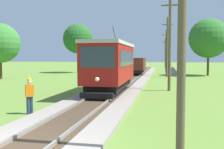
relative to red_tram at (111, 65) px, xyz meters
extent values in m
cube|color=#423323|center=(0.00, -12.29, -2.01)|extent=(2.04, 120.00, 0.01)
cube|color=gray|center=(-0.72, -12.29, -1.94)|extent=(0.07, 120.00, 0.14)
cube|color=gray|center=(0.72, -12.29, -1.94)|extent=(0.07, 120.00, 0.14)
cube|color=maroon|center=(0.00, 0.02, 0.11)|extent=(2.50, 8.00, 2.60)
cube|color=#B2ADA3|center=(0.00, 0.02, 1.52)|extent=(2.60, 8.32, 0.22)
cube|color=black|center=(0.00, 0.02, -1.47)|extent=(2.10, 7.04, 0.44)
cube|color=#2D3842|center=(0.00, -3.99, 0.57)|extent=(2.10, 0.03, 1.25)
cube|color=#2D3842|center=(1.26, 0.02, 0.47)|extent=(0.02, 6.72, 1.04)
sphere|color=#F4EAB2|center=(0.00, -4.04, -0.74)|extent=(0.28, 0.28, 0.28)
cylinder|color=black|center=(0.00, 1.62, 2.33)|extent=(0.05, 1.67, 1.19)
cube|color=black|center=(0.00, -4.18, -1.69)|extent=(2.00, 0.36, 0.32)
cylinder|color=black|center=(0.00, -2.22, -1.47)|extent=(1.54, 0.80, 0.80)
cylinder|color=black|center=(0.00, 2.26, -1.47)|extent=(1.54, 0.80, 0.80)
cube|color=maroon|center=(0.00, 18.98, -0.42)|extent=(2.40, 5.20, 1.70)
cube|color=black|center=(0.00, 18.98, -1.49)|extent=(2.02, 4.78, 0.38)
cylinder|color=black|center=(0.00, 17.42, -1.49)|extent=(1.54, 0.76, 0.76)
cylinder|color=black|center=(0.00, 20.54, -1.49)|extent=(1.54, 0.76, 0.76)
cylinder|color=brown|center=(4.32, -11.69, 1.69)|extent=(0.24, 0.46, 7.76)
cylinder|color=brown|center=(4.32, 2.69, 1.72)|extent=(0.24, 0.63, 7.83)
cube|color=brown|center=(4.32, 2.69, 4.69)|extent=(1.40, 0.10, 0.10)
cylinder|color=silver|center=(3.77, 2.69, 4.79)|extent=(0.08, 0.08, 0.10)
cylinder|color=silver|center=(4.87, 2.69, 4.79)|extent=(0.08, 0.08, 0.10)
cylinder|color=brown|center=(4.32, 17.79, 1.86)|extent=(0.24, 0.30, 8.11)
cube|color=brown|center=(4.32, 17.79, 4.95)|extent=(1.40, 0.10, 0.10)
cylinder|color=silver|center=(3.77, 17.79, 5.05)|extent=(0.08, 0.08, 0.10)
cylinder|color=silver|center=(4.87, 17.79, 5.05)|extent=(0.08, 0.08, 0.10)
cylinder|color=brown|center=(4.32, 29.67, 1.62)|extent=(0.24, 0.30, 7.62)
cube|color=brown|center=(4.32, 29.67, 4.52)|extent=(1.40, 0.10, 0.10)
cylinder|color=silver|center=(3.77, 29.67, 4.62)|extent=(0.08, 0.08, 0.10)
cylinder|color=silver|center=(4.87, 29.67, 4.62)|extent=(0.08, 0.08, 0.10)
cylinder|color=brown|center=(4.32, 42.95, 1.25)|extent=(0.24, 0.28, 6.89)
cube|color=brown|center=(4.32, 42.95, 3.87)|extent=(1.40, 0.10, 0.10)
cylinder|color=silver|center=(3.77, 42.95, 3.97)|extent=(0.08, 0.08, 0.10)
cylinder|color=silver|center=(4.87, 42.95, 3.97)|extent=(0.08, 0.08, 0.10)
cylinder|color=brown|center=(4.32, 57.14, 1.91)|extent=(0.24, 0.31, 8.20)
cube|color=brown|center=(4.32, 57.14, 5.02)|extent=(1.40, 0.10, 0.10)
cylinder|color=silver|center=(3.77, 57.14, 5.12)|extent=(0.08, 0.08, 0.10)
cylinder|color=silver|center=(4.87, 57.14, 5.12)|extent=(0.08, 0.08, 0.10)
cone|color=#9E998E|center=(5.22, 24.10, -1.52)|extent=(2.38, 2.38, 1.34)
cylinder|color=navy|center=(-2.59, -7.50, -1.76)|extent=(0.15, 0.15, 0.86)
cylinder|color=navy|center=(-2.46, -7.40, -1.76)|extent=(0.15, 0.15, 0.86)
cube|color=orange|center=(-2.52, -7.45, -1.04)|extent=(0.45, 0.42, 0.58)
sphere|color=beige|center=(-2.52, -7.45, -0.61)|extent=(0.22, 0.22, 0.22)
sphere|color=yellow|center=(-2.52, -7.45, -0.51)|extent=(0.21, 0.21, 0.21)
cylinder|color=#4C3823|center=(-16.08, 10.52, -0.88)|extent=(0.32, 0.32, 2.63)
sphere|color=#387A33|center=(-16.08, 10.52, 2.28)|extent=(4.91, 4.91, 4.91)
cylinder|color=#4C3823|center=(10.31, 21.85, -0.53)|extent=(0.32, 0.32, 3.32)
sphere|color=#2D6B28|center=(10.31, 21.85, 3.30)|extent=(5.78, 5.78, 5.78)
cylinder|color=#4C3823|center=(-10.80, 24.99, -0.20)|extent=(0.32, 0.32, 3.99)
sphere|color=#235B23|center=(-10.80, 24.99, 3.72)|extent=(5.12, 5.12, 5.12)
camera|label=1|loc=(3.83, -19.17, 0.59)|focal=42.44mm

